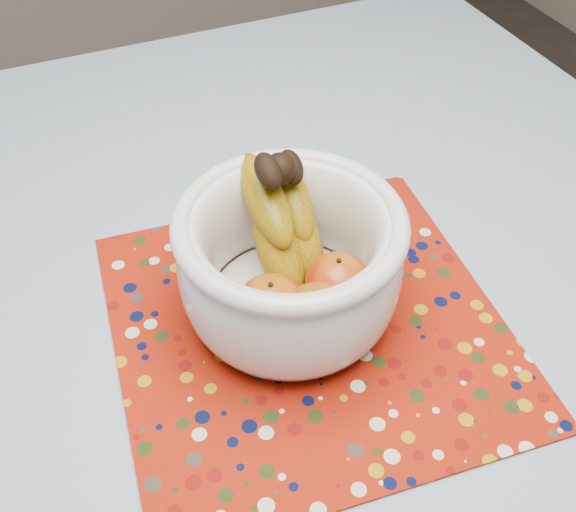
# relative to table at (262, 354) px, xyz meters

# --- Properties ---
(table) EXTENTS (1.20, 1.20, 0.75)m
(table) POSITION_rel_table_xyz_m (0.00, 0.00, 0.00)
(table) COLOR brown
(table) RESTS_ON ground
(tablecloth) EXTENTS (1.32, 1.32, 0.01)m
(tablecloth) POSITION_rel_table_xyz_m (0.00, 0.00, 0.08)
(tablecloth) COLOR slate
(tablecloth) RESTS_ON table
(placemat) EXTENTS (0.45, 0.45, 0.00)m
(placemat) POSITION_rel_table_xyz_m (0.04, -0.05, 0.09)
(placemat) COLOR maroon
(placemat) RESTS_ON tablecloth
(fruit_bowl) EXTENTS (0.23, 0.25, 0.18)m
(fruit_bowl) POSITION_rel_table_xyz_m (0.03, -0.01, 0.17)
(fruit_bowl) COLOR silver
(fruit_bowl) RESTS_ON placemat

